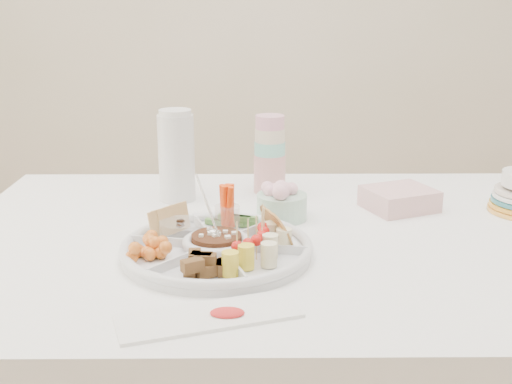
{
  "coord_description": "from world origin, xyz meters",
  "views": [
    {
      "loc": [
        -0.09,
        -1.33,
        1.25
      ],
      "look_at": [
        -0.08,
        -0.02,
        0.86
      ],
      "focal_mm": 45.0,
      "sensor_mm": 36.0,
      "label": 1
    }
  ],
  "objects": [
    {
      "name": "dining_table",
      "position": [
        0.0,
        0.0,
        0.38
      ],
      "size": [
        1.52,
        1.02,
        0.76
      ],
      "primitive_type": "cube",
      "color": "white",
      "rests_on": "floor"
    },
    {
      "name": "cup_stack",
      "position": [
        -0.04,
        0.33,
        0.87
      ],
      "size": [
        0.09,
        0.09,
        0.23
      ],
      "primitive_type": "cylinder",
      "rotation": [
        0.0,
        0.0,
        -0.04
      ],
      "color": "#C0E1BA",
      "rests_on": "dining_table"
    },
    {
      "name": "thermos",
      "position": [
        -0.28,
        0.26,
        0.88
      ],
      "size": [
        0.11,
        0.11,
        0.24
      ],
      "primitive_type": "cylinder",
      "rotation": [
        0.0,
        0.0,
        -0.19
      ],
      "color": "silver",
      "rests_on": "dining_table"
    },
    {
      "name": "cherries",
      "position": [
        -0.28,
        -0.17,
        0.79
      ],
      "size": [
        0.13,
        0.13,
        0.05
      ],
      "primitive_type": null,
      "rotation": [
        0.0,
        0.0,
        -0.18
      ],
      "color": "#D76027",
      "rests_on": "party_tray"
    },
    {
      "name": "placemat",
      "position": [
        -0.16,
        -0.39,
        0.76
      ],
      "size": [
        0.32,
        0.19,
        0.01
      ],
      "primitive_type": "cube",
      "rotation": [
        0.0,
        0.0,
        0.32
      ],
      "color": "white",
      "rests_on": "dining_table"
    },
    {
      "name": "carrot_cucumber",
      "position": [
        -0.14,
        0.0,
        0.82
      ],
      "size": [
        0.12,
        0.12,
        0.1
      ],
      "primitive_type": null,
      "rotation": [
        0.0,
        0.0,
        -0.18
      ],
      "color": "#FF450C",
      "rests_on": "party_tray"
    },
    {
      "name": "party_tray",
      "position": [
        -0.16,
        -0.12,
        0.78
      ],
      "size": [
        0.44,
        0.44,
        0.04
      ],
      "primitive_type": "cylinder",
      "rotation": [
        0.0,
        0.0,
        -0.18
      ],
      "color": "silver",
      "rests_on": "dining_table"
    },
    {
      "name": "banana_tomato",
      "position": [
        -0.06,
        -0.21,
        0.82
      ],
      "size": [
        0.12,
        0.12,
        0.08
      ],
      "primitive_type": null,
      "rotation": [
        0.0,
        0.0,
        -0.18
      ],
      "color": "#E5C76E",
      "rests_on": "party_tray"
    },
    {
      "name": "granola_chunks",
      "position": [
        -0.19,
        -0.25,
        0.79
      ],
      "size": [
        0.12,
        0.12,
        0.04
      ],
      "primitive_type": null,
      "rotation": [
        0.0,
        0.0,
        -0.18
      ],
      "color": "brown",
      "rests_on": "party_tray"
    },
    {
      "name": "pita_raisins",
      "position": [
        -0.26,
        -0.04,
        0.8
      ],
      "size": [
        0.14,
        0.14,
        0.07
      ],
      "primitive_type": null,
      "rotation": [
        0.0,
        0.0,
        -0.18
      ],
      "color": "#B29547",
      "rests_on": "party_tray"
    },
    {
      "name": "tortillas",
      "position": [
        -0.04,
        -0.08,
        0.8
      ],
      "size": [
        0.13,
        0.13,
        0.06
      ],
      "primitive_type": null,
      "rotation": [
        0.0,
        0.0,
        -0.18
      ],
      "color": "olive",
      "rests_on": "party_tray"
    },
    {
      "name": "bean_dip",
      "position": [
        -0.16,
        -0.12,
        0.79
      ],
      "size": [
        0.12,
        0.12,
        0.04
      ],
      "primitive_type": "cylinder",
      "rotation": [
        0.0,
        0.0,
        -0.18
      ],
      "color": "black",
      "rests_on": "party_tray"
    },
    {
      "name": "napkin_stack",
      "position": [
        0.27,
        0.18,
        0.78
      ],
      "size": [
        0.2,
        0.19,
        0.05
      ],
      "primitive_type": "cube",
      "rotation": [
        0.0,
        0.0,
        0.39
      ],
      "color": "beige",
      "rests_on": "dining_table"
    },
    {
      "name": "flower_bowl",
      "position": [
        -0.02,
        0.11,
        0.8
      ],
      "size": [
        0.12,
        0.12,
        0.09
      ],
      "primitive_type": "cylinder",
      "rotation": [
        0.0,
        0.0,
        0.05
      ],
      "color": "#A1C1AA",
      "rests_on": "dining_table"
    }
  ]
}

